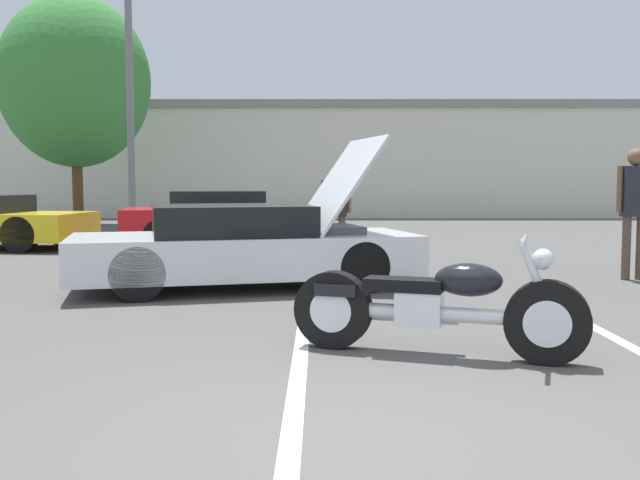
{
  "coord_description": "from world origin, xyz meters",
  "views": [
    {
      "loc": [
        -0.21,
        -3.64,
        1.38
      ],
      "look_at": [
        -0.2,
        3.36,
        0.8
      ],
      "focal_mm": 40.0,
      "sensor_mm": 36.0,
      "label": 1
    }
  ],
  "objects_px": {
    "tree_background": "(73,82)",
    "spectator_near_motorcycle": "(633,201)",
    "light_pole": "(131,84)",
    "spectator_midground": "(334,206)",
    "motorcycle": "(433,306)",
    "parked_car_right_row": "(223,220)",
    "show_car_hood_open": "(245,246)"
  },
  "relations": [
    {
      "from": "show_car_hood_open",
      "to": "spectator_near_motorcycle",
      "type": "bearing_deg",
      "value": -6.47
    },
    {
      "from": "spectator_near_motorcycle",
      "to": "light_pole",
      "type": "bearing_deg",
      "value": 138.11
    },
    {
      "from": "show_car_hood_open",
      "to": "spectator_midground",
      "type": "relative_size",
      "value": 2.91
    },
    {
      "from": "light_pole",
      "to": "spectator_midground",
      "type": "height_order",
      "value": "light_pole"
    },
    {
      "from": "tree_background",
      "to": "spectator_near_motorcycle",
      "type": "xyz_separation_m",
      "value": [
        11.91,
        -12.18,
        -3.32
      ]
    },
    {
      "from": "motorcycle",
      "to": "show_car_hood_open",
      "type": "height_order",
      "value": "show_car_hood_open"
    },
    {
      "from": "tree_background",
      "to": "parked_car_right_row",
      "type": "bearing_deg",
      "value": -53.34
    },
    {
      "from": "light_pole",
      "to": "tree_background",
      "type": "relative_size",
      "value": 0.97
    },
    {
      "from": "spectator_near_motorcycle",
      "to": "spectator_midground",
      "type": "xyz_separation_m",
      "value": [
        -4.12,
        2.23,
        -0.15
      ]
    },
    {
      "from": "light_pole",
      "to": "spectator_midground",
      "type": "xyz_separation_m",
      "value": [
        4.95,
        -5.91,
        -2.85
      ]
    },
    {
      "from": "light_pole",
      "to": "spectator_near_motorcycle",
      "type": "height_order",
      "value": "light_pole"
    },
    {
      "from": "motorcycle",
      "to": "spectator_midground",
      "type": "relative_size",
      "value": 1.4
    },
    {
      "from": "light_pole",
      "to": "parked_car_right_row",
      "type": "distance_m",
      "value": 5.43
    },
    {
      "from": "tree_background",
      "to": "parked_car_right_row",
      "type": "relative_size",
      "value": 1.63
    },
    {
      "from": "show_car_hood_open",
      "to": "spectator_midground",
      "type": "bearing_deg",
      "value": 53.18
    },
    {
      "from": "parked_car_right_row",
      "to": "spectator_near_motorcycle",
      "type": "bearing_deg",
      "value": -44.86
    },
    {
      "from": "tree_background",
      "to": "spectator_near_motorcycle",
      "type": "height_order",
      "value": "tree_background"
    },
    {
      "from": "spectator_midground",
      "to": "tree_background",
      "type": "bearing_deg",
      "value": 128.05
    },
    {
      "from": "light_pole",
      "to": "parked_car_right_row",
      "type": "height_order",
      "value": "light_pole"
    },
    {
      "from": "spectator_midground",
      "to": "show_car_hood_open",
      "type": "bearing_deg",
      "value": -112.72
    },
    {
      "from": "motorcycle",
      "to": "spectator_midground",
      "type": "height_order",
      "value": "spectator_midground"
    },
    {
      "from": "light_pole",
      "to": "spectator_midground",
      "type": "bearing_deg",
      "value": -50.02
    },
    {
      "from": "tree_background",
      "to": "motorcycle",
      "type": "height_order",
      "value": "tree_background"
    },
    {
      "from": "parked_car_right_row",
      "to": "spectator_midground",
      "type": "distance_m",
      "value": 3.36
    },
    {
      "from": "light_pole",
      "to": "parked_car_right_row",
      "type": "bearing_deg",
      "value": -51.52
    },
    {
      "from": "motorcycle",
      "to": "spectator_midground",
      "type": "xyz_separation_m",
      "value": [
        -0.63,
        6.6,
        0.56
      ]
    },
    {
      "from": "light_pole",
      "to": "motorcycle",
      "type": "relative_size",
      "value": 3.03
    },
    {
      "from": "parked_car_right_row",
      "to": "spectator_midground",
      "type": "height_order",
      "value": "spectator_midground"
    },
    {
      "from": "tree_background",
      "to": "parked_car_right_row",
      "type": "xyz_separation_m",
      "value": [
        5.56,
        -7.47,
        -3.84
      ]
    },
    {
      "from": "light_pole",
      "to": "motorcycle",
      "type": "height_order",
      "value": "light_pole"
    },
    {
      "from": "show_car_hood_open",
      "to": "tree_background",
      "type": "bearing_deg",
      "value": 102.85
    },
    {
      "from": "parked_car_right_row",
      "to": "light_pole",
      "type": "bearing_deg",
      "value": 120.2
    }
  ]
}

